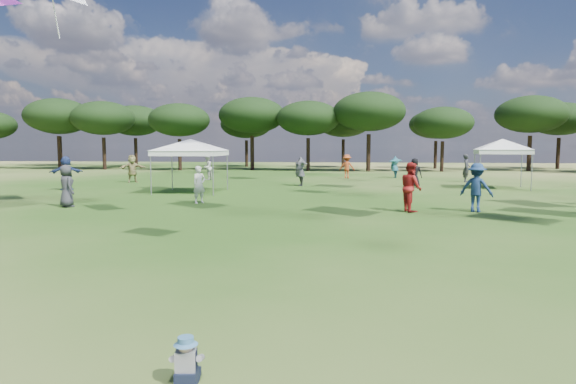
# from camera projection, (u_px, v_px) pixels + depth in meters

# --- Properties ---
(tree_line) EXTENTS (108.78, 17.63, 7.77)m
(tree_line) POSITION_uv_depth(u_px,v_px,m) (359.00, 117.00, 49.04)
(tree_line) COLOR black
(tree_line) RESTS_ON ground
(tent_left) EXTENTS (6.67, 6.67, 3.07)m
(tent_left) POSITION_uv_depth(u_px,v_px,m) (191.00, 141.00, 24.80)
(tent_left) COLOR gray
(tent_left) RESTS_ON ground
(tent_right) EXTENTS (5.57, 5.57, 3.11)m
(tent_right) POSITION_uv_depth(u_px,v_px,m) (503.00, 141.00, 27.17)
(tent_right) COLOR gray
(tent_right) RESTS_ON ground
(toddler) EXTENTS (0.36, 0.39, 0.51)m
(toddler) POSITION_uv_depth(u_px,v_px,m) (187.00, 363.00, 4.81)
(toddler) COLOR black
(toddler) RESTS_ON ground
(festival_crowd) EXTENTS (30.81, 21.17, 1.89)m
(festival_crowd) POSITION_uv_depth(u_px,v_px,m) (311.00, 172.00, 28.15)
(festival_crowd) COLOR navy
(festival_crowd) RESTS_ON ground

